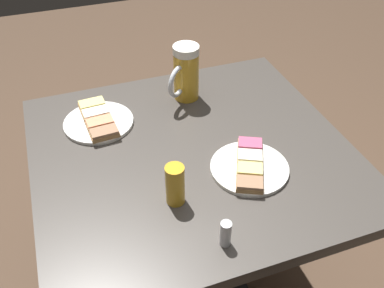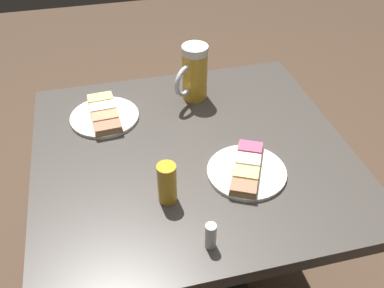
{
  "view_description": "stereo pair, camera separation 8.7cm",
  "coord_description": "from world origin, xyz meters",
  "px_view_note": "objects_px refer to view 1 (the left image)",
  "views": [
    {
      "loc": [
        0.81,
        -0.29,
        1.49
      ],
      "look_at": [
        0.0,
        0.0,
        0.77
      ],
      "focal_mm": 39.63,
      "sensor_mm": 36.0,
      "label": 1
    },
    {
      "loc": [
        0.83,
        -0.21,
        1.49
      ],
      "look_at": [
        0.0,
        0.0,
        0.77
      ],
      "focal_mm": 39.63,
      "sensor_mm": 36.0,
      "label": 2
    }
  ],
  "objects_px": {
    "beer_mug": "(185,73)",
    "salt_shaker": "(226,234)",
    "beer_glass_small": "(175,185)",
    "plate_far": "(250,166)",
    "plate_near": "(98,121)"
  },
  "relations": [
    {
      "from": "plate_far",
      "to": "salt_shaker",
      "type": "bearing_deg",
      "value": -37.97
    },
    {
      "from": "beer_mug",
      "to": "salt_shaker",
      "type": "distance_m",
      "value": 0.57
    },
    {
      "from": "plate_near",
      "to": "beer_glass_small",
      "type": "bearing_deg",
      "value": 18.11
    },
    {
      "from": "salt_shaker",
      "to": "plate_near",
      "type": "bearing_deg",
      "value": -160.73
    },
    {
      "from": "plate_near",
      "to": "beer_mug",
      "type": "bearing_deg",
      "value": 98.87
    },
    {
      "from": "plate_far",
      "to": "salt_shaker",
      "type": "relative_size",
      "value": 3.1
    },
    {
      "from": "plate_near",
      "to": "salt_shaker",
      "type": "distance_m",
      "value": 0.54
    },
    {
      "from": "plate_near",
      "to": "plate_far",
      "type": "relative_size",
      "value": 0.99
    },
    {
      "from": "beer_mug",
      "to": "beer_glass_small",
      "type": "xyz_separation_m",
      "value": [
        0.4,
        -0.16,
        -0.03
      ]
    },
    {
      "from": "plate_near",
      "to": "salt_shaker",
      "type": "height_order",
      "value": "salt_shaker"
    },
    {
      "from": "plate_far",
      "to": "beer_mug",
      "type": "distance_m",
      "value": 0.37
    },
    {
      "from": "beer_mug",
      "to": "beer_glass_small",
      "type": "relative_size",
      "value": 1.65
    },
    {
      "from": "beer_mug",
      "to": "salt_shaker",
      "type": "relative_size",
      "value": 2.69
    },
    {
      "from": "beer_mug",
      "to": "beer_glass_small",
      "type": "distance_m",
      "value": 0.44
    },
    {
      "from": "plate_far",
      "to": "beer_glass_small",
      "type": "xyz_separation_m",
      "value": [
        0.04,
        -0.21,
        0.04
      ]
    }
  ]
}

